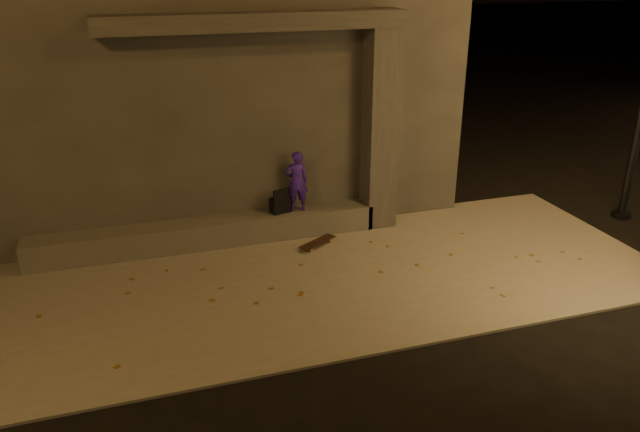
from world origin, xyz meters
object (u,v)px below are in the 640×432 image
object	(u,v)px
column	(380,130)
skateboard	(318,242)
skateboarder	(297,181)
backpack	(280,204)

from	to	relation	value
column	skateboard	xyz separation A→B (m)	(-1.38, -0.65, -1.73)
column	skateboarder	size ratio (longest dim) A/B	3.27
column	skateboarder	distance (m)	1.76
backpack	skateboard	bearing A→B (deg)	-65.31
skateboarder	skateboard	world-z (taller)	skateboarder
backpack	skateboard	xyz separation A→B (m)	(0.50, -0.65, -0.54)
column	skateboard	size ratio (longest dim) A/B	4.74
backpack	skateboard	world-z (taller)	backpack
backpack	skateboarder	bearing A→B (deg)	-12.99
backpack	column	bearing A→B (deg)	-12.99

